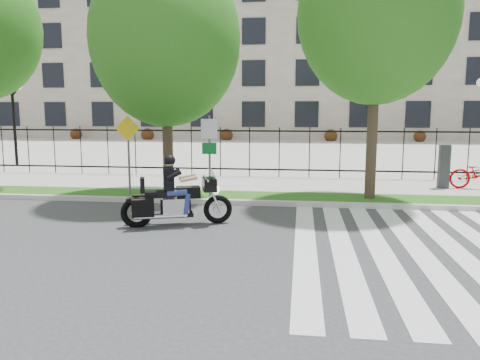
# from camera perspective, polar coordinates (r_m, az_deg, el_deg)

# --- Properties ---
(ground) EXTENTS (120.00, 120.00, 0.00)m
(ground) POSITION_cam_1_polar(r_m,az_deg,el_deg) (10.16, -4.65, -7.54)
(ground) COLOR #333335
(ground) RESTS_ON ground
(curb) EXTENTS (60.00, 0.20, 0.15)m
(curb) POSITION_cam_1_polar(r_m,az_deg,el_deg) (14.07, -1.14, -2.71)
(curb) COLOR #BBB8B0
(curb) RESTS_ON ground
(grass_verge) EXTENTS (60.00, 1.50, 0.15)m
(grass_verge) POSITION_cam_1_polar(r_m,az_deg,el_deg) (14.89, -0.65, -2.09)
(grass_verge) COLOR #285916
(grass_verge) RESTS_ON ground
(sidewalk) EXTENTS (60.00, 3.50, 0.15)m
(sidewalk) POSITION_cam_1_polar(r_m,az_deg,el_deg) (17.33, 0.52, -0.60)
(sidewalk) COLOR #B0ACA5
(sidewalk) RESTS_ON ground
(plaza) EXTENTS (80.00, 34.00, 0.10)m
(plaza) POSITION_cam_1_polar(r_m,az_deg,el_deg) (34.72, 4.06, 3.85)
(plaza) COLOR #B0ACA5
(plaza) RESTS_ON ground
(crosswalk_stripes) EXTENTS (5.70, 8.00, 0.01)m
(crosswalk_stripes) POSITION_cam_1_polar(r_m,az_deg,el_deg) (10.31, 22.86, -7.91)
(crosswalk_stripes) COLOR silver
(crosswalk_stripes) RESTS_ON ground
(iron_fence) EXTENTS (30.00, 0.06, 2.00)m
(iron_fence) POSITION_cam_1_polar(r_m,az_deg,el_deg) (18.93, 1.17, 3.44)
(iron_fence) COLOR black
(iron_fence) RESTS_ON sidewalk
(office_building) EXTENTS (60.00, 21.90, 20.15)m
(office_building) POSITION_cam_1_polar(r_m,az_deg,el_deg) (54.97, 5.48, 15.86)
(office_building) COLOR gray
(office_building) RESTS_ON ground
(lamp_post_left) EXTENTS (1.06, 0.70, 4.25)m
(lamp_post_left) POSITION_cam_1_polar(r_m,az_deg,el_deg) (25.74, -25.96, 8.49)
(lamp_post_left) COLOR black
(lamp_post_left) RESTS_ON ground
(street_tree_1) EXTENTS (4.67, 4.67, 7.51)m
(street_tree_1) POSITION_cam_1_polar(r_m,az_deg,el_deg) (15.26, -9.06, 16.51)
(street_tree_1) COLOR #32221B
(street_tree_1) RESTS_ON grass_verge
(street_tree_2) EXTENTS (4.61, 4.61, 8.11)m
(street_tree_2) POSITION_cam_1_polar(r_m,az_deg,el_deg) (14.91, 16.36, 18.92)
(street_tree_2) COLOR #32221B
(street_tree_2) RESTS_ON grass_verge
(sign_pole_regulatory) EXTENTS (0.50, 0.09, 2.50)m
(sign_pole_regulatory) POSITION_cam_1_polar(r_m,az_deg,el_deg) (14.44, -3.76, 4.23)
(sign_pole_regulatory) COLOR #59595B
(sign_pole_regulatory) RESTS_ON grass_verge
(sign_pole_warning) EXTENTS (0.78, 0.09, 2.49)m
(sign_pole_warning) POSITION_cam_1_polar(r_m,az_deg,el_deg) (15.17, -13.47, 4.22)
(sign_pole_warning) COLOR #59595B
(sign_pole_warning) RESTS_ON grass_verge
(motorcycle_rider) EXTENTS (2.63, 1.30, 2.11)m
(motorcycle_rider) POSITION_cam_1_polar(r_m,az_deg,el_deg) (11.54, -7.74, -2.09)
(motorcycle_rider) COLOR black
(motorcycle_rider) RESTS_ON ground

